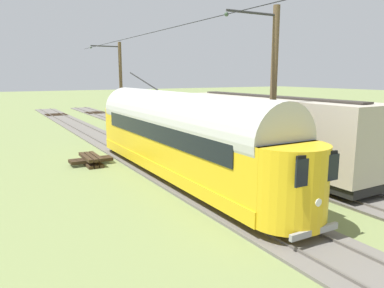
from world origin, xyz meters
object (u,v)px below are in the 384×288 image
at_px(boxcar_adjacent, 269,130).
at_px(catenary_pole_foreground, 120,87).
at_px(catenary_pole_mid_near, 272,99).
at_px(spare_tie_stack, 91,160).
at_px(vintage_streetcar, 178,134).

relative_size(boxcar_adjacent, catenary_pole_foreground, 1.62).
distance_m(catenary_pole_foreground, catenary_pole_mid_near, 19.29).
bearing_deg(boxcar_adjacent, spare_tie_stack, -35.95).
relative_size(vintage_streetcar, catenary_pole_foreground, 2.24).
bearing_deg(vintage_streetcar, boxcar_adjacent, 171.04).
bearing_deg(vintage_streetcar, catenary_pole_foreground, -98.88).
distance_m(catenary_pole_mid_near, spare_tie_stack, 11.24).
bearing_deg(spare_tie_stack, boxcar_adjacent, 144.05).
distance_m(vintage_streetcar, spare_tie_stack, 6.25).
xyz_separation_m(vintage_streetcar, spare_tie_stack, (3.01, -5.10, -1.99)).
bearing_deg(catenary_pole_foreground, boxcar_adjacent, 99.67).
bearing_deg(boxcar_adjacent, vintage_streetcar, -8.96).
xyz_separation_m(vintage_streetcar, catenary_pole_mid_near, (-2.39, 3.98, 1.83)).
bearing_deg(catenary_pole_foreground, catenary_pole_mid_near, 90.00).
relative_size(boxcar_adjacent, catenary_pole_mid_near, 1.62).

